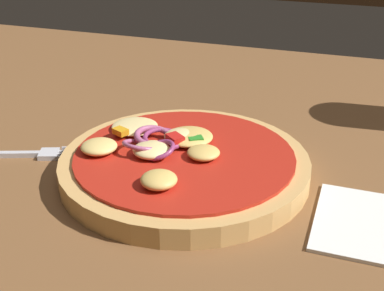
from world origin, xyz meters
name	(u,v)px	position (x,y,z in m)	size (l,w,h in m)	color
dining_table	(176,180)	(0.00, 0.00, 0.01)	(1.37, 0.86, 0.03)	brown
pizza	(182,162)	(0.01, -0.01, 0.04)	(0.22, 0.22, 0.03)	tan
fork	(7,154)	(-0.16, -0.03, 0.03)	(0.18, 0.08, 0.01)	silver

